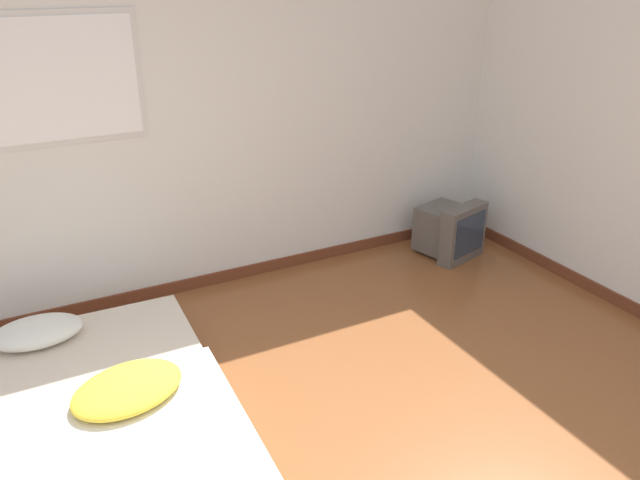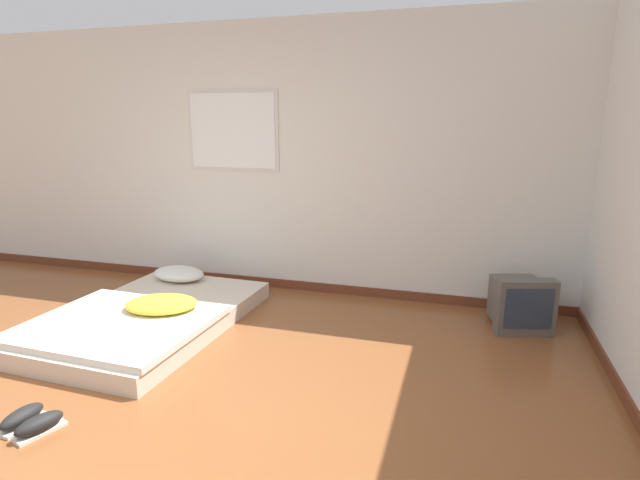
{
  "view_description": "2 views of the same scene",
  "coord_description": "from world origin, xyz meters",
  "views": [
    {
      "loc": [
        -0.77,
        -1.23,
        2.22
      ],
      "look_at": [
        0.88,
        1.92,
        0.63
      ],
      "focal_mm": 35.0,
      "sensor_mm": 36.0,
      "label": 1
    },
    {
      "loc": [
        1.87,
        -1.75,
        1.66
      ],
      "look_at": [
        0.79,
        1.87,
        0.77
      ],
      "focal_mm": 28.0,
      "sensor_mm": 36.0,
      "label": 2
    }
  ],
  "objects": [
    {
      "name": "wall_back",
      "position": [
        -0.0,
        2.85,
        1.29
      ],
      "size": [
        8.14,
        0.08,
        2.6
      ],
      "color": "silver",
      "rests_on": "ground_plane"
    },
    {
      "name": "crt_tv",
      "position": [
        2.33,
        2.41,
        0.22
      ],
      "size": [
        0.51,
        0.53,
        0.46
      ],
      "color": "#56514C",
      "rests_on": "ground_plane"
    },
    {
      "name": "mattress_bed",
      "position": [
        -0.6,
        1.55,
        0.1
      ],
      "size": [
        1.35,
        2.01,
        0.29
      ],
      "color": "beige",
      "rests_on": "ground_plane"
    }
  ]
}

